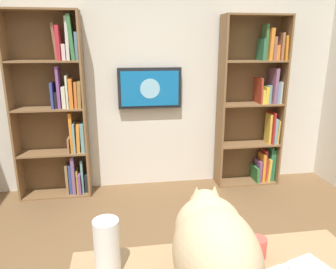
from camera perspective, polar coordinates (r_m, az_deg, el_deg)
name	(u,v)px	position (r m, az deg, el deg)	size (l,w,h in m)	color
wall_back	(152,75)	(3.83, -2.78, 10.45)	(4.52, 0.06, 2.70)	silver
bookshelf_left	(257,106)	(4.05, 15.47, 4.96)	(0.77, 0.28, 2.02)	brown
bookshelf_right	(58,109)	(3.76, -18.84, 4.24)	(0.78, 0.28, 2.04)	brown
wall_mounted_tv	(150,88)	(3.76, -3.25, 8.18)	(0.73, 0.07, 0.47)	black
cat	(213,246)	(1.35, 8.04, -19.01)	(0.33, 0.63, 0.39)	#D1B284
paper_towel_roll	(107,247)	(1.47, -10.75, -19.04)	(0.11, 0.11, 0.26)	white
coffee_mug	(258,247)	(1.64, 15.61, -18.70)	(0.08, 0.08, 0.10)	#D84C3F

